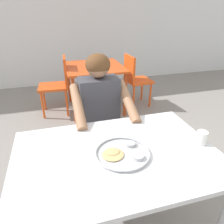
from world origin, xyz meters
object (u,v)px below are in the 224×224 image
thali_tray (122,153)px  chair_red_left (59,82)px  table_background_red (94,71)px  diner_foreground (101,113)px  chair_foreground (97,125)px  drinking_cup (202,137)px  table_foreground (117,163)px  chair_red_right (135,77)px

thali_tray → chair_red_left: bearing=97.1°
table_background_red → thali_tray: bearing=-97.2°
diner_foreground → chair_foreground: bearing=89.8°
thali_tray → chair_foreground: bearing=88.5°
drinking_cup → chair_red_left: size_ratio=0.10×
table_foreground → thali_tray: (0.03, -0.02, 0.09)m
table_foreground → chair_red_left: size_ratio=1.37×
table_background_red → chair_red_right: size_ratio=1.06×
chair_foreground → diner_foreground: diner_foreground is taller
thali_tray → table_background_red: 2.26m
diner_foreground → chair_red_left: (-0.30, 1.59, -0.20)m
chair_foreground → table_foreground: bearing=-93.4°
thali_tray → chair_red_right: (0.95, 2.19, -0.27)m
thali_tray → chair_foreground: chair_foreground is taller
drinking_cup → chair_foreground: drinking_cup is taller
thali_tray → chair_foreground: 0.90m
thali_tray → chair_red_left: (-0.28, 2.23, -0.25)m
table_background_red → chair_red_right: bearing=-4.3°
drinking_cup → chair_foreground: size_ratio=0.11×
table_foreground → diner_foreground: 0.62m
thali_tray → diner_foreground: bearing=88.0°
chair_red_left → table_background_red: bearing=1.0°
chair_red_right → chair_foreground: bearing=-124.8°
chair_red_left → chair_red_right: chair_red_left is taller
thali_tray → diner_foreground: diner_foreground is taller
thali_tray → table_background_red: (0.28, 2.23, -0.12)m
chair_foreground → diner_foreground: bearing=-90.2°
drinking_cup → chair_red_left: (-0.80, 2.25, -0.29)m
table_foreground → diner_foreground: bearing=85.5°
table_foreground → chair_red_right: bearing=65.7°
table_background_red → chair_red_left: 0.58m
table_background_red → chair_red_left: size_ratio=1.02×
diner_foreground → chair_red_left: 1.63m
diner_foreground → drinking_cup: bearing=-53.2°
chair_foreground → drinking_cup: bearing=-60.7°
chair_foreground → chair_red_left: size_ratio=0.91×
thali_tray → table_background_red: bearing=82.8°
chair_red_right → chair_red_left: bearing=178.1°
table_background_red → chair_foreground: bearing=-100.6°
table_foreground → drinking_cup: (0.54, -0.05, 0.12)m
chair_foreground → chair_red_right: (0.93, 1.33, 0.03)m
diner_foreground → table_background_red: size_ratio=1.32×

